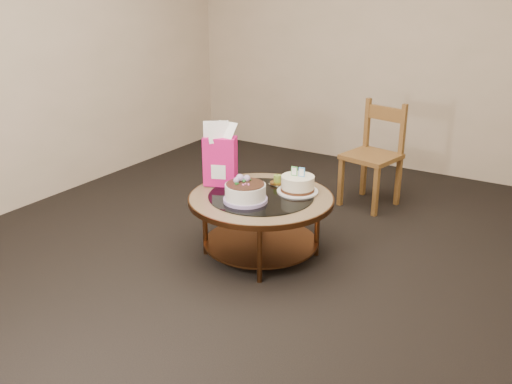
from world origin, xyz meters
The scene contains 8 objects.
ground centered at (0.00, 0.00, 0.00)m, with size 5.00×5.00×0.00m, color black.
room_walls centered at (0.00, 0.00, 1.54)m, with size 4.52×5.02×2.61m.
coffee_table centered at (0.00, 0.00, 0.38)m, with size 1.02×1.02×0.46m.
decorated_cake centered at (-0.03, -0.15, 0.52)m, with size 0.30×0.30×0.18m.
cream_cake centered at (0.18, 0.19, 0.52)m, with size 0.29×0.29×0.19m.
gift_bag centered at (-0.37, 0.04, 0.69)m, with size 0.26×0.23×0.46m.
pillar_candle centered at (-0.02, 0.26, 0.48)m, with size 0.11×0.11×0.08m.
dining_chair centered at (0.31, 1.36, 0.45)m, with size 0.49×0.49×0.90m.
Camera 1 is at (1.92, -3.18, 1.89)m, focal length 40.00 mm.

